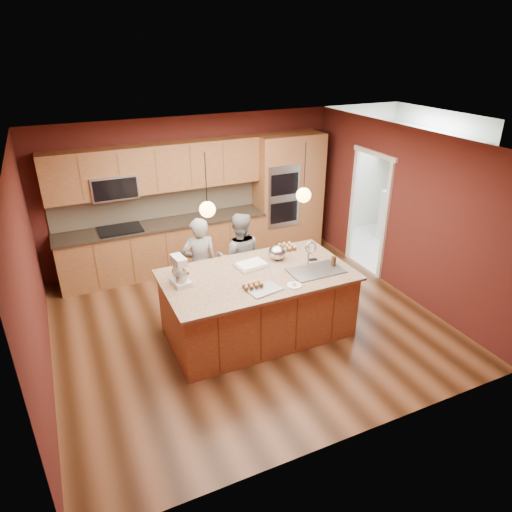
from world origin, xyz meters
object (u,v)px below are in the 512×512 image
person_left (200,265)px  stand_mixer (180,272)px  island (259,303)px  mixing_bowl (277,252)px  person_right (239,258)px

person_left → stand_mixer: person_left is taller
island → mixing_bowl: (0.45, 0.31, 0.58)m
person_left → stand_mixer: size_ratio=3.86×
person_left → stand_mixer: 1.03m
person_left → mixing_bowl: (0.98, -0.67, 0.30)m
person_right → stand_mixer: (-1.18, -0.81, 0.38)m
island → mixing_bowl: island is taller
person_left → person_right: 0.66m
person_right → mixing_bowl: size_ratio=5.59×
island → mixing_bowl: bearing=34.9°
island → stand_mixer: stand_mixer is taller
stand_mixer → mixing_bowl: bearing=-2.4°
stand_mixer → mixing_bowl: 1.52m
person_right → person_left: bearing=20.1°
person_right → stand_mixer: 1.48m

